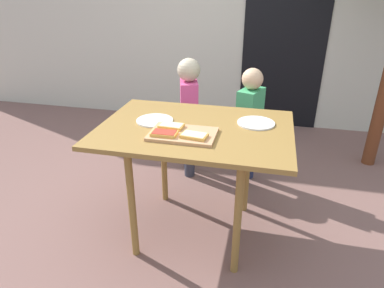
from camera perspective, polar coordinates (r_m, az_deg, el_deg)
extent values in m
plane|color=#7A564F|center=(2.46, 0.47, -14.09)|extent=(16.00, 16.00, 0.00)
cube|color=black|center=(4.04, 15.25, 16.49)|extent=(0.90, 0.02, 2.00)
cube|color=olive|center=(2.06, 0.55, 2.52)|extent=(1.16, 0.84, 0.03)
cylinder|color=olive|center=(2.08, -10.03, -9.99)|extent=(0.04, 0.04, 0.75)
cylinder|color=olive|center=(1.95, 7.63, -12.50)|extent=(0.04, 0.04, 0.75)
cylinder|color=olive|center=(2.58, -4.75, -2.20)|extent=(0.04, 0.04, 0.75)
cylinder|color=olive|center=(2.48, 9.23, -3.72)|extent=(0.04, 0.04, 0.75)
cube|color=tan|center=(1.94, -1.55, 1.67)|extent=(0.38, 0.25, 0.02)
cube|color=gold|center=(1.87, 0.36, 1.38)|extent=(0.15, 0.11, 0.02)
cube|color=beige|center=(1.87, 0.36, 1.67)|extent=(0.14, 0.09, 0.00)
cube|color=gold|center=(1.91, -4.67, 1.76)|extent=(0.14, 0.09, 0.02)
cube|color=red|center=(1.90, -4.69, 2.04)|extent=(0.13, 0.08, 0.00)
cube|color=gold|center=(2.00, -3.49, 3.00)|extent=(0.15, 0.10, 0.02)
cube|color=beige|center=(2.00, -3.49, 3.27)|extent=(0.13, 0.09, 0.00)
cylinder|color=white|center=(2.16, -6.26, 3.95)|extent=(0.23, 0.23, 0.01)
cylinder|color=white|center=(2.14, 10.67, 3.48)|extent=(0.23, 0.23, 0.01)
cylinder|color=#333542|center=(3.08, -0.54, 0.31)|extent=(0.09, 0.09, 0.52)
cylinder|color=#333542|center=(2.96, -0.42, -0.84)|extent=(0.09, 0.09, 0.52)
cube|color=#E54C8C|center=(2.86, -0.51, 7.35)|extent=(0.20, 0.27, 0.32)
sphere|color=#C7B596|center=(2.79, -0.53, 12.31)|extent=(0.19, 0.19, 0.19)
cylinder|color=#272D4C|center=(2.99, 9.68, -1.57)|extent=(0.09, 0.09, 0.46)
cylinder|color=#272D4C|center=(2.87, 8.51, -2.63)|extent=(0.09, 0.09, 0.46)
cube|color=#3FA566|center=(2.77, 9.68, 5.45)|extent=(0.22, 0.27, 0.36)
sphere|color=#DCAE85|center=(2.69, 10.09, 10.69)|extent=(0.17, 0.17, 0.17)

